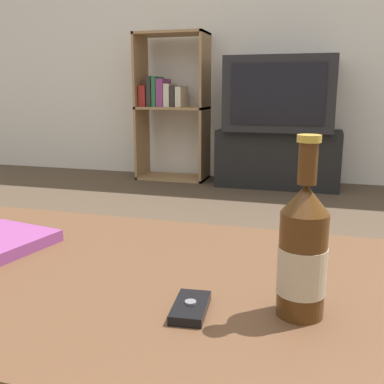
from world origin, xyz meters
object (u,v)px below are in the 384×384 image
Objects in this scene: television at (281,94)px; bookshelf at (169,103)px; tv_stand at (278,158)px; cell_phone at (190,307)px; beer_bottle at (303,253)px.

television is 0.67× the size of bookshelf.
tv_stand is 9.48× the size of cell_phone.
television is at bearing -90.00° from tv_stand.
cell_phone is (0.16, -2.86, -0.28)m from television.
tv_stand is at bearing 96.26° from beer_bottle.
television is 8.10× the size of cell_phone.
tv_stand is 2.86m from beer_bottle.
beer_bottle is at bearing -83.73° from television.
cell_phone is (1.05, -2.92, -0.20)m from bookshelf.
television reaches higher than tv_stand.
beer_bottle is 0.18m from cell_phone.
television reaches higher than beer_bottle.
beer_bottle is at bearing -83.74° from tv_stand.
cell_phone is at bearing -86.87° from tv_stand.
tv_stand is 0.48m from television.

